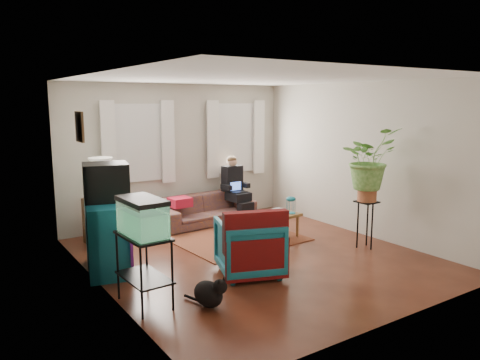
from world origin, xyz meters
TOP-DOWN VIEW (x-y plane):
  - floor at (0.00, 0.00)m, footprint 4.50×5.00m
  - ceiling at (0.00, 0.00)m, footprint 4.50×5.00m
  - wall_back at (0.00, 2.50)m, footprint 4.50×0.01m
  - wall_front at (0.00, -2.50)m, footprint 4.50×0.01m
  - wall_left at (-2.25, 0.00)m, footprint 0.01×5.00m
  - wall_right at (2.25, 0.00)m, footprint 0.01×5.00m
  - window_left at (-0.80, 2.48)m, footprint 1.08×0.04m
  - window_right at (1.25, 2.48)m, footprint 1.08×0.04m
  - curtains_left at (-0.80, 2.40)m, footprint 1.36×0.06m
  - curtains_right at (1.25, 2.40)m, footprint 1.36×0.06m
  - picture_frame at (-2.21, 0.85)m, footprint 0.04×0.32m
  - area_rug at (0.27, 0.88)m, footprint 2.09×1.71m
  - sofa at (0.32, 2.05)m, footprint 1.93×0.85m
  - seated_person at (1.00, 2.09)m, footprint 0.50×0.61m
  - side_table at (-1.65, 1.91)m, footprint 0.56×0.56m
  - table_lamp at (-1.65, 1.91)m, footprint 0.42×0.42m
  - dresser at (-1.99, 0.65)m, footprint 0.76×1.15m
  - crt_tv at (-1.94, 0.75)m, footprint 0.69×0.65m
  - aquarium_stand at (-2.00, -0.66)m, footprint 0.44×0.75m
  - aquarium at (-2.00, -0.66)m, footprint 0.40×0.68m
  - black_cat at (-1.44, -1.12)m, footprint 0.40×0.50m
  - armchair at (-0.47, -0.53)m, footprint 1.01×0.98m
  - serape_throw at (-0.57, -0.83)m, footprint 0.85×0.45m
  - coffee_table at (0.72, 0.58)m, footprint 1.07×0.68m
  - cup_a at (0.51, 0.46)m, footprint 0.13×0.13m
  - cup_b at (0.79, 0.42)m, footprint 0.10×0.10m
  - bowl at (0.98, 0.71)m, footprint 0.22×0.22m
  - snack_tray at (0.43, 0.68)m, footprint 0.35×0.35m
  - birdcage at (1.09, 0.49)m, footprint 0.19×0.19m
  - plant_stand at (1.70, -0.60)m, footprint 0.32×0.32m
  - potted_plant at (1.70, -0.60)m, footprint 0.86×0.74m

SIDE VIEW (x-z plane):
  - floor at x=0.00m, z-range -0.01..0.01m
  - area_rug at x=0.27m, z-range 0.00..0.01m
  - black_cat at x=-1.44m, z-range 0.00..0.37m
  - coffee_table at x=0.72m, z-range 0.00..0.42m
  - side_table at x=-1.65m, z-range 0.00..0.74m
  - sofa at x=0.32m, z-range 0.00..0.74m
  - plant_stand at x=1.70m, z-range 0.00..0.75m
  - aquarium_stand at x=-2.00m, z-range 0.00..0.82m
  - armchair at x=-0.47m, z-range 0.00..0.83m
  - snack_tray at x=0.43m, z-range 0.42..0.45m
  - bowl at x=0.98m, z-range 0.42..0.47m
  - cup_b at x=0.79m, z-range 0.42..0.50m
  - cup_a at x=0.51m, z-range 0.42..0.51m
  - dresser at x=-1.99m, z-range 0.00..0.95m
  - birdcage at x=1.09m, z-range 0.42..0.71m
  - seated_person at x=1.00m, z-range 0.00..1.13m
  - serape_throw at x=-0.57m, z-range 0.24..0.93m
  - aquarium at x=-2.00m, z-range 0.82..1.25m
  - table_lamp at x=-1.65m, z-range 0.72..1.39m
  - crt_tv at x=-1.94m, z-range 0.95..1.46m
  - potted_plant at x=1.70m, z-range 0.79..1.74m
  - wall_back at x=0.00m, z-range 0.00..2.60m
  - wall_front at x=0.00m, z-range 0.00..2.60m
  - wall_left at x=-2.25m, z-range 0.00..2.60m
  - wall_right at x=2.25m, z-range 0.00..2.60m
  - curtains_left at x=-0.80m, z-range 0.80..2.30m
  - curtains_right at x=1.25m, z-range 0.80..2.30m
  - window_left at x=-0.80m, z-range 0.86..2.24m
  - window_right at x=1.25m, z-range 0.86..2.24m
  - picture_frame at x=-2.21m, z-range 1.75..2.15m
  - ceiling at x=0.00m, z-range 2.60..2.60m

